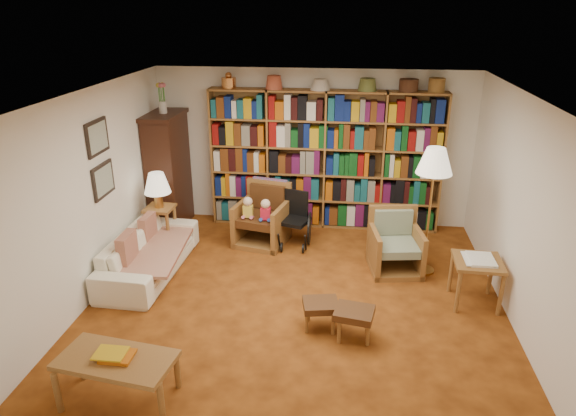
# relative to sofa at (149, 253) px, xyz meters

# --- Properties ---
(floor) EXTENTS (5.00, 5.00, 0.00)m
(floor) POSITION_rel_sofa_xyz_m (2.05, -0.44, -0.28)
(floor) COLOR #9B4F17
(floor) RESTS_ON ground
(ceiling) EXTENTS (5.00, 5.00, 0.00)m
(ceiling) POSITION_rel_sofa_xyz_m (2.05, -0.44, 2.22)
(ceiling) COLOR white
(ceiling) RESTS_ON wall_back
(wall_back) EXTENTS (5.00, 0.00, 5.00)m
(wall_back) POSITION_rel_sofa_xyz_m (2.05, 2.06, 0.97)
(wall_back) COLOR white
(wall_back) RESTS_ON floor
(wall_front) EXTENTS (5.00, 0.00, 5.00)m
(wall_front) POSITION_rel_sofa_xyz_m (2.05, -2.94, 0.97)
(wall_front) COLOR white
(wall_front) RESTS_ON floor
(wall_left) EXTENTS (0.00, 5.00, 5.00)m
(wall_left) POSITION_rel_sofa_xyz_m (-0.45, -0.44, 0.97)
(wall_left) COLOR white
(wall_left) RESTS_ON floor
(wall_right) EXTENTS (0.00, 5.00, 5.00)m
(wall_right) POSITION_rel_sofa_xyz_m (4.55, -0.44, 0.97)
(wall_right) COLOR white
(wall_right) RESTS_ON floor
(bookshelf) EXTENTS (3.60, 0.30, 2.42)m
(bookshelf) POSITION_rel_sofa_xyz_m (2.25, 1.88, 0.89)
(bookshelf) COLOR olive
(bookshelf) RESTS_ON floor
(curio_cabinet) EXTENTS (0.50, 0.95, 2.40)m
(curio_cabinet) POSITION_rel_sofa_xyz_m (-0.20, 1.56, 0.67)
(curio_cabinet) COLOR black
(curio_cabinet) RESTS_ON floor
(framed_pictures) EXTENTS (0.03, 0.52, 0.97)m
(framed_pictures) POSITION_rel_sofa_xyz_m (-0.43, -0.14, 1.34)
(framed_pictures) COLOR black
(framed_pictures) RESTS_ON wall_left
(sofa) EXTENTS (1.96, 0.83, 0.56)m
(sofa) POSITION_rel_sofa_xyz_m (0.00, 0.00, 0.00)
(sofa) COLOR white
(sofa) RESTS_ON floor
(sofa_throw) EXTENTS (0.91, 1.56, 0.04)m
(sofa_throw) POSITION_rel_sofa_xyz_m (0.05, -0.00, 0.02)
(sofa_throw) COLOR beige
(sofa_throw) RESTS_ON sofa
(cushion_left) EXTENTS (0.14, 0.37, 0.37)m
(cushion_left) POSITION_rel_sofa_xyz_m (-0.13, 0.35, 0.17)
(cushion_left) COLOR maroon
(cushion_left) RESTS_ON sofa
(cushion_right) EXTENTS (0.13, 0.40, 0.40)m
(cushion_right) POSITION_rel_sofa_xyz_m (-0.13, -0.35, 0.17)
(cushion_right) COLOR maroon
(cushion_right) RESTS_ON sofa
(side_table_lamp) EXTENTS (0.42, 0.42, 0.64)m
(side_table_lamp) POSITION_rel_sofa_xyz_m (-0.10, 0.77, 0.18)
(side_table_lamp) COLOR olive
(side_table_lamp) RESTS_ON floor
(table_lamp) EXTENTS (0.38, 0.38, 0.52)m
(table_lamp) POSITION_rel_sofa_xyz_m (-0.10, 0.77, 0.71)
(table_lamp) COLOR #B8813B
(table_lamp) RESTS_ON side_table_lamp
(armchair_leather) EXTENTS (0.87, 0.90, 0.91)m
(armchair_leather) POSITION_rel_sofa_xyz_m (1.36, 1.19, 0.09)
(armchair_leather) COLOR olive
(armchair_leather) RESTS_ON floor
(armchair_sage) EXTENTS (0.77, 0.79, 0.83)m
(armchair_sage) POSITION_rel_sofa_xyz_m (3.31, 0.53, 0.04)
(armchair_sage) COLOR olive
(armchair_sage) RESTS_ON floor
(wheelchair) EXTENTS (0.51, 0.65, 0.82)m
(wheelchair) POSITION_rel_sofa_xyz_m (1.86, 1.13, 0.09)
(wheelchair) COLOR black
(wheelchair) RESTS_ON floor
(floor_lamp) EXTENTS (0.46, 0.46, 1.74)m
(floor_lamp) POSITION_rel_sofa_xyz_m (3.70, 0.46, 1.22)
(floor_lamp) COLOR #B8813B
(floor_lamp) RESTS_ON floor
(side_table_papers) EXTENTS (0.58, 0.58, 0.61)m
(side_table_papers) POSITION_rel_sofa_xyz_m (4.20, -0.29, 0.21)
(side_table_papers) COLOR olive
(side_table_papers) RESTS_ON floor
(footstool_a) EXTENTS (0.44, 0.40, 0.33)m
(footstool_a) POSITION_rel_sofa_xyz_m (2.38, -1.02, -0.01)
(footstool_a) COLOR #482813
(footstool_a) RESTS_ON floor
(footstool_b) EXTENTS (0.47, 0.42, 0.35)m
(footstool_b) POSITION_rel_sofa_xyz_m (2.75, -1.16, 0.00)
(footstool_b) COLOR #482813
(footstool_b) RESTS_ON floor
(coffee_table) EXTENTS (1.11, 0.67, 0.51)m
(coffee_table) POSITION_rel_sofa_xyz_m (0.62, -2.37, 0.12)
(coffee_table) COLOR olive
(coffee_table) RESTS_ON floor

